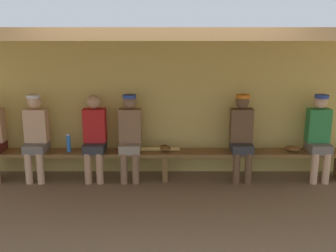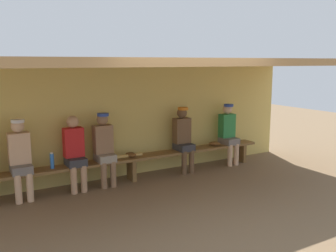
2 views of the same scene
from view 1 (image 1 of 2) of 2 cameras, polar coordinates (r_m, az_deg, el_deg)
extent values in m
plane|color=brown|center=(4.91, -0.73, -14.23)|extent=(24.00, 24.00, 0.00)
cube|color=#D8BC60|center=(6.45, -0.60, 2.99)|extent=(8.00, 0.20, 2.20)
cube|color=#9E7547|center=(5.04, -0.73, 13.26)|extent=(8.00, 2.80, 0.12)
cube|color=brown|center=(6.17, -0.61, -3.87)|extent=(6.00, 0.36, 0.05)
cube|color=brown|center=(6.25, -0.61, -5.88)|extent=(0.08, 0.29, 0.41)
cube|color=#333338|center=(6.23, -10.67, -3.04)|extent=(0.32, 0.40, 0.14)
cylinder|color=tan|center=(6.19, -11.64, -6.03)|extent=(0.11, 0.11, 0.48)
cylinder|color=tan|center=(6.15, -9.99, -6.06)|extent=(0.11, 0.11, 0.48)
cube|color=red|center=(6.22, -10.67, 0.09)|extent=(0.34, 0.20, 0.52)
sphere|color=tan|center=(6.15, -10.82, 3.44)|extent=(0.21, 0.21, 0.21)
cube|color=gray|center=(6.15, -5.64, -3.07)|extent=(0.32, 0.40, 0.14)
cylinder|color=#8C6647|center=(6.10, -6.56, -6.11)|extent=(0.11, 0.11, 0.48)
cylinder|color=#8C6647|center=(6.09, -4.87, -6.12)|extent=(0.11, 0.11, 0.48)
cube|color=#8C6647|center=(6.15, -5.64, 0.09)|extent=(0.34, 0.20, 0.52)
sphere|color=#8C6647|center=(6.07, -5.72, 3.49)|extent=(0.21, 0.21, 0.21)
cylinder|color=#2D47A5|center=(6.02, -5.78, 4.27)|extent=(0.21, 0.21, 0.05)
cube|color=slate|center=(6.46, -18.60, -2.94)|extent=(0.32, 0.40, 0.14)
cylinder|color=#DBAD84|center=(6.43, -19.61, -5.81)|extent=(0.11, 0.11, 0.48)
cylinder|color=#DBAD84|center=(6.37, -18.07, -5.86)|extent=(0.11, 0.11, 0.48)
cube|color=#DBAD84|center=(6.45, -18.60, 0.08)|extent=(0.34, 0.20, 0.52)
sphere|color=#DBAD84|center=(6.38, -18.85, 3.31)|extent=(0.21, 0.21, 0.21)
cylinder|color=white|center=(6.32, -19.03, 4.05)|extent=(0.21, 0.21, 0.05)
cube|color=#333338|center=(6.23, 10.32, -3.02)|extent=(0.32, 0.40, 0.14)
cylinder|color=brown|center=(6.16, 9.64, -6.04)|extent=(0.11, 0.11, 0.48)
cylinder|color=brown|center=(6.19, 11.29, -6.01)|extent=(0.11, 0.11, 0.48)
cube|color=brown|center=(6.22, 10.32, 0.10)|extent=(0.34, 0.20, 0.52)
sphere|color=brown|center=(6.15, 10.47, 3.46)|extent=(0.21, 0.21, 0.21)
cylinder|color=orange|center=(6.09, 10.57, 4.22)|extent=(0.21, 0.21, 0.05)
cube|color=slate|center=(6.55, 20.61, -2.86)|extent=(0.32, 0.40, 0.14)
cylinder|color=#DBAD84|center=(6.46, 20.14, -5.74)|extent=(0.11, 0.11, 0.48)
cylinder|color=#DBAD84|center=(6.53, 21.63, -5.69)|extent=(0.11, 0.11, 0.48)
cube|color=#2D8442|center=(6.54, 20.61, 0.11)|extent=(0.34, 0.20, 0.52)
sphere|color=#DBAD84|center=(6.47, 20.88, 3.29)|extent=(0.21, 0.21, 0.21)
cylinder|color=#2D47A5|center=(6.42, 21.08, 4.02)|extent=(0.21, 0.21, 0.05)
cylinder|color=blue|center=(6.30, -14.29, -2.47)|extent=(0.07, 0.07, 0.26)
cylinder|color=white|center=(6.27, -14.37, -1.24)|extent=(0.05, 0.05, 0.02)
ellipsoid|color=brown|center=(6.44, 17.32, -3.12)|extent=(0.29, 0.27, 0.09)
ellipsoid|color=brown|center=(6.17, -0.60, -3.20)|extent=(0.23, 0.28, 0.09)
cylinder|color=tan|center=(6.16, -2.50, -3.35)|extent=(0.85, 0.08, 0.07)
camera|label=2|loc=(2.94, -98.56, -2.65)|focal=39.74mm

